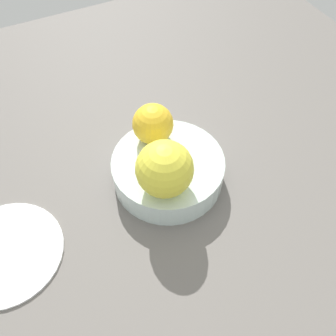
# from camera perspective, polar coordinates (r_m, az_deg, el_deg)

# --- Properties ---
(ground_plane) EXTENTS (1.10, 1.10, 0.02)m
(ground_plane) POSITION_cam_1_polar(r_m,az_deg,el_deg) (0.60, -0.00, -2.11)
(ground_plane) COLOR #66605B
(fruit_bowl) EXTENTS (0.17, 0.17, 0.04)m
(fruit_bowl) POSITION_cam_1_polar(r_m,az_deg,el_deg) (0.58, -0.00, -0.34)
(fruit_bowl) COLOR silver
(fruit_bowl) RESTS_ON ground_plane
(orange_in_bowl_0) EXTENTS (0.08, 0.08, 0.08)m
(orange_in_bowl_0) POSITION_cam_1_polar(r_m,az_deg,el_deg) (0.50, -0.53, -0.14)
(orange_in_bowl_0) COLOR yellow
(orange_in_bowl_0) RESTS_ON fruit_bowl
(orange_in_bowl_1) EXTENTS (0.06, 0.06, 0.06)m
(orange_in_bowl_1) POSITION_cam_1_polar(r_m,az_deg,el_deg) (0.57, -2.58, 6.65)
(orange_in_bowl_1) COLOR yellow
(orange_in_bowl_1) RESTS_ON fruit_bowl
(side_plate) EXTENTS (0.16, 0.16, 0.01)m
(side_plate) POSITION_cam_1_polar(r_m,az_deg,el_deg) (0.57, -23.64, -11.69)
(side_plate) COLOR white
(side_plate) RESTS_ON ground_plane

